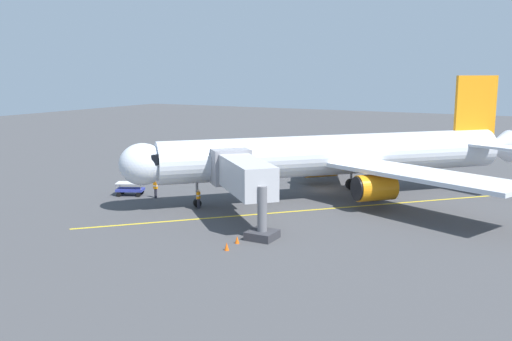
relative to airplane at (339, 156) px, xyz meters
The scene contains 13 objects.
ground_plane 5.21m from the airplane, 48.95° to the right, with size 220.00×220.00×0.00m, color #424244.
apron_lead_in_line 7.38m from the airplane, 88.20° to the left, with size 0.24×40.00×0.01m, color yellow.
airplane is the anchor object (origin of this frame).
jet_bridge 12.50m from the airplane, 71.49° to the left, with size 9.60×9.37×5.40m.
ground_crew_marshaller 17.77m from the airplane, 30.33° to the left, with size 0.41×0.26×1.71m.
ground_crew_wing_walker 14.15m from the airplane, 48.60° to the left, with size 0.33×0.44×1.71m.
ground_crew_loader 11.53m from the airplane, ahead, with size 0.30×0.43×1.71m.
baggage_cart_near_nose 20.43m from the airplane, 26.96° to the left, with size 2.95×2.41×1.27m.
box_truck_portside 15.50m from the airplane, 93.18° to the right, with size 4.98×3.88×2.62m.
baggage_cart_starboard_side 19.47m from the airplane, 18.95° to the right, with size 2.14×2.89×1.27m.
safety_cone_nose_left 19.59m from the airplane, 87.61° to the left, with size 0.32×0.32×0.55m, color #F2590F.
safety_cone_nose_right 17.96m from the airplane, 86.84° to the left, with size 0.32×0.32×0.55m, color #F2590F.
safety_cone_wing_port 18.04m from the airplane, ahead, with size 0.32×0.32×0.55m, color #F2590F.
Camera 1 is at (-20.70, 53.07, 12.06)m, focal length 39.69 mm.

